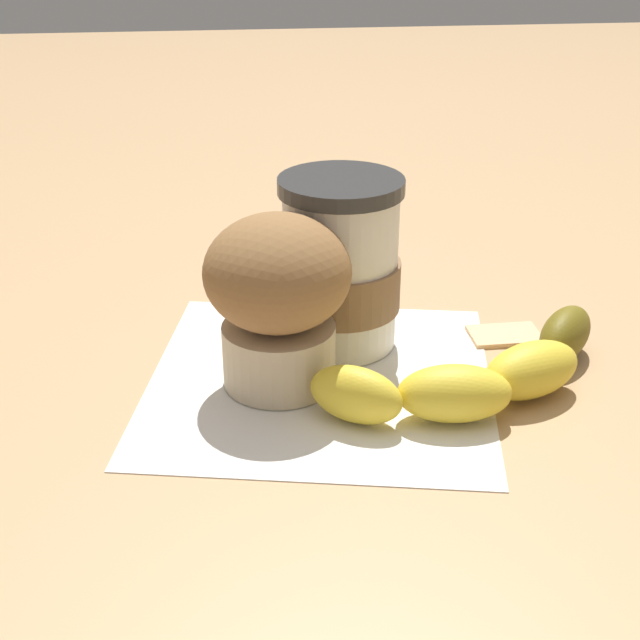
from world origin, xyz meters
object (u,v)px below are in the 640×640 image
object	(u,v)px
coffee_cup	(340,267)
muffin	(278,293)
banana	(483,374)
sugar_packet	(505,333)

from	to	relation	value
coffee_cup	muffin	distance (m)	0.07
muffin	coffee_cup	bearing A→B (deg)	136.96
muffin	banana	xyz separation A→B (m)	(0.04, 0.12, -0.04)
sugar_packet	banana	bearing A→B (deg)	-26.84
coffee_cup	banana	distance (m)	0.12
muffin	sugar_packet	xyz separation A→B (m)	(-0.04, 0.16, -0.06)
banana	sugar_packet	world-z (taller)	banana
coffee_cup	banana	bearing A→B (deg)	41.75
coffee_cup	muffin	xyz separation A→B (m)	(0.05, -0.05, 0.01)
banana	coffee_cup	bearing A→B (deg)	-138.25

